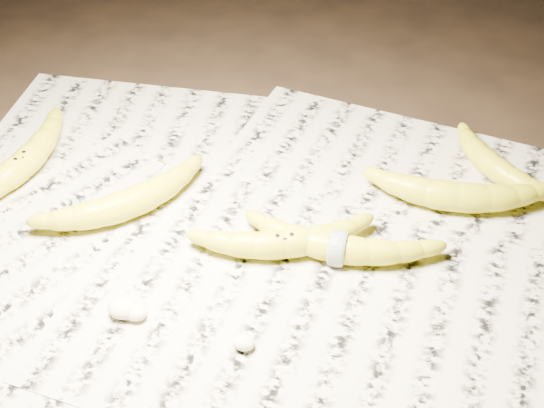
% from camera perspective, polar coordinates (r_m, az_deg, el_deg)
% --- Properties ---
extents(ground, '(3.00, 3.00, 0.00)m').
position_cam_1_polar(ground, '(0.99, -0.70, -2.17)').
color(ground, black).
rests_on(ground, ground).
extents(newspaper_patch, '(0.90, 0.70, 0.01)m').
position_cam_1_polar(newspaper_patch, '(0.98, -2.71, -2.02)').
color(newspaper_patch, '#BBB4A0').
rests_on(newspaper_patch, ground).
extents(banana_left_a, '(0.10, 0.23, 0.04)m').
position_cam_1_polar(banana_left_a, '(1.11, -18.40, 2.90)').
color(banana_left_a, gold).
rests_on(banana_left_a, newspaper_patch).
extents(banana_left_b, '(0.19, 0.20, 0.04)m').
position_cam_1_polar(banana_left_b, '(1.01, -10.77, 0.19)').
color(banana_left_b, gold).
rests_on(banana_left_b, newspaper_patch).
extents(banana_center, '(0.21, 0.13, 0.04)m').
position_cam_1_polar(banana_center, '(0.94, 0.92, -2.87)').
color(banana_center, gold).
rests_on(banana_center, newspaper_patch).
extents(banana_taped, '(0.22, 0.06, 0.04)m').
position_cam_1_polar(banana_taped, '(0.93, 4.98, -3.18)').
color(banana_taped, gold).
rests_on(banana_taped, newspaper_patch).
extents(banana_upper_a, '(0.22, 0.09, 0.04)m').
position_cam_1_polar(banana_upper_a, '(1.03, 13.80, 0.69)').
color(banana_upper_a, gold).
rests_on(banana_upper_a, newspaper_patch).
extents(banana_upper_b, '(0.16, 0.16, 0.04)m').
position_cam_1_polar(banana_upper_b, '(1.10, 16.40, 2.86)').
color(banana_upper_b, gold).
rests_on(banana_upper_b, newspaper_patch).
extents(measuring_tape, '(0.00, 0.05, 0.05)m').
position_cam_1_polar(measuring_tape, '(0.93, 4.98, -3.18)').
color(measuring_tape, white).
rests_on(measuring_tape, newspaper_patch).
extents(flesh_chunk_a, '(0.04, 0.03, 0.02)m').
position_cam_1_polar(flesh_chunk_a, '(0.89, -11.21, -7.55)').
color(flesh_chunk_a, beige).
rests_on(flesh_chunk_a, newspaper_patch).
extents(flesh_chunk_b, '(0.03, 0.02, 0.02)m').
position_cam_1_polar(flesh_chunk_b, '(0.89, -10.29, -7.85)').
color(flesh_chunk_b, beige).
rests_on(flesh_chunk_b, newspaper_patch).
extents(flesh_chunk_c, '(0.02, 0.02, 0.01)m').
position_cam_1_polar(flesh_chunk_c, '(0.85, -2.14, -10.24)').
color(flesh_chunk_c, beige).
rests_on(flesh_chunk_c, newspaper_patch).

